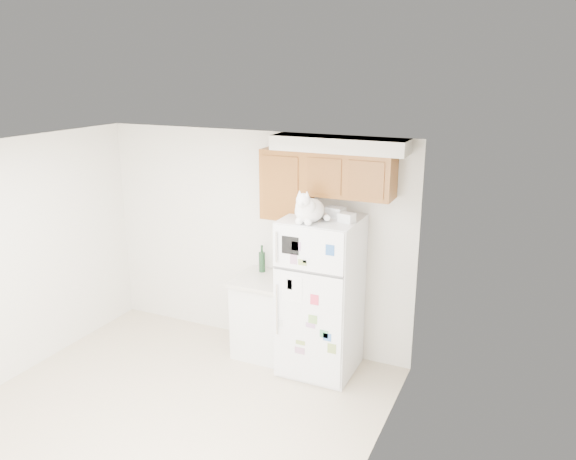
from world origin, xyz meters
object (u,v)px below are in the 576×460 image
Objects in this scene: refrigerator at (320,296)px; cat at (309,209)px; base_counter at (265,316)px; bottle_green at (262,259)px; storage_box_front at (347,218)px; bottle_amber at (277,263)px; storage_box_back at (335,212)px.

cat is at bearing -108.43° from refrigerator.
refrigerator is at bearing 71.57° from cat.
refrigerator reaches higher than base_counter.
refrigerator is 5.38× the size of bottle_green.
cat is at bearing -23.34° from base_counter.
storage_box_front is 1.30m from bottle_green.
bottle_green is (-0.12, 0.17, 0.62)m from base_counter.
storage_box_front is 0.49× the size of bottle_amber.
refrigerator is 0.91m from storage_box_back.
cat is (0.62, -0.27, 1.37)m from base_counter.
bottle_amber is at bearing 47.07° from base_counter.
bottle_amber is at bearing 163.26° from refrigerator.
bottle_amber is (0.22, -0.06, -0.00)m from bottle_green.
base_counter is 1.61m from storage_box_front.
cat is 2.77× the size of storage_box_back.
refrigerator is 11.33× the size of storage_box_front.
cat reaches higher than base_counter.
bottle_amber is (-0.70, 0.06, -0.68)m from storage_box_back.
cat is 3.33× the size of storage_box_front.
storage_box_front is at bearing -31.04° from storage_box_back.
refrigerator is 5.50× the size of bottle_amber.
bottle_amber is at bearing -179.82° from storage_box_front.
refrigerator is 3.40× the size of cat.
refrigerator is 1.00m from cat.
cat is 1.14m from bottle_green.
bottle_green is at bearing 149.69° from cat.
bottle_green reaches higher than base_counter.
storage_box_front is at bearing -6.03° from base_counter.
cat reaches higher than storage_box_front.
base_counter is 2.98× the size of bottle_amber.
bottle_amber is at bearing -175.34° from storage_box_back.
storage_box_back is 0.97m from bottle_amber.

